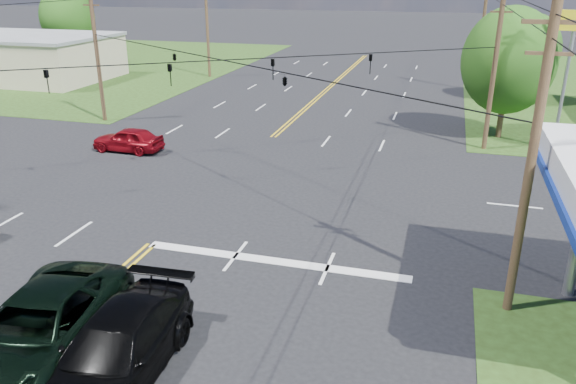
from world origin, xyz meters
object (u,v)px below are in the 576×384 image
(pole_right_far, at_px, (482,31))
(tree_right_b, at_px, (529,49))
(pickup_dkgreen, at_px, (39,328))
(pole_se, at_px, (531,161))
(pole_ne, at_px, (494,67))
(tree_right_a, at_px, (509,61))
(suv_black, at_px, (116,350))
(tree_far_l, at_px, (67,17))
(retail_nw, at_px, (26,59))
(pole_nw, at_px, (97,51))
(pole_left_far, at_px, (207,24))

(pole_right_far, height_order, tree_right_b, pole_right_far)
(pole_right_far, height_order, pickup_dkgreen, pole_right_far)
(pole_se, relative_size, pole_right_far, 0.95)
(pole_ne, relative_size, tree_right_a, 1.16)
(pole_ne, xyz_separation_m, pole_right_far, (0.00, 19.00, 0.25))
(suv_black, bearing_deg, tree_far_l, 123.62)
(pole_ne, distance_m, pickup_dkgreen, 27.33)
(pole_se, xyz_separation_m, suv_black, (-10.00, -6.20, -4.05))
(retail_nw, relative_size, tree_right_a, 1.96)
(retail_nw, xyz_separation_m, pole_ne, (43.00, -13.00, 2.92))
(tree_right_b, bearing_deg, tree_right_a, -101.77)
(pole_se, height_order, suv_black, pole_se)
(tree_right_a, relative_size, pickup_dkgreen, 1.25)
(pole_nw, relative_size, suv_black, 1.59)
(pole_ne, distance_m, tree_right_a, 3.16)
(retail_nw, height_order, tree_right_a, tree_right_a)
(pole_ne, xyz_separation_m, suv_black, (-10.00, -24.20, -4.05))
(pole_ne, height_order, pole_left_far, pole_left_far)
(pole_nw, height_order, tree_right_b, pole_nw)
(pole_nw, distance_m, tree_right_a, 27.17)
(pickup_dkgreen, bearing_deg, pole_left_far, 100.15)
(pole_ne, bearing_deg, pole_se, -90.00)
(pole_se, height_order, pickup_dkgreen, pole_se)
(retail_nw, height_order, tree_right_b, tree_right_b)
(tree_right_a, height_order, pickup_dkgreen, tree_right_a)
(retail_nw, xyz_separation_m, pole_right_far, (43.00, 6.00, 3.17))
(pole_nw, distance_m, pole_ne, 26.00)
(pole_ne, xyz_separation_m, pickup_dkgreen, (-12.50, -23.98, -4.00))
(pole_right_far, relative_size, pickup_dkgreen, 1.53)
(retail_nw, distance_m, pole_se, 53.09)
(pole_se, xyz_separation_m, pickup_dkgreen, (-12.50, -5.98, -4.00))
(pole_left_far, distance_m, tree_right_a, 31.39)
(tree_far_l, bearing_deg, pole_nw, -50.44)
(pole_se, xyz_separation_m, tree_right_a, (1.00, 21.00, -0.05))
(pole_nw, height_order, pole_ne, same)
(retail_nw, bearing_deg, pole_nw, -37.41)
(pole_right_far, xyz_separation_m, pickup_dkgreen, (-12.50, -42.98, -4.26))
(suv_black, bearing_deg, tree_right_b, 68.05)
(pole_nw, distance_m, tree_right_b, 33.10)
(pole_se, xyz_separation_m, tree_right_b, (3.50, 33.00, -0.70))
(pole_right_far, distance_m, tree_right_a, 16.03)
(pole_ne, bearing_deg, pole_left_far, 143.84)
(tree_right_b, bearing_deg, pole_right_far, 131.19)
(pole_se, height_order, pole_ne, same)
(pole_right_far, xyz_separation_m, tree_right_a, (1.00, -16.00, -0.30))
(pickup_dkgreen, bearing_deg, pole_se, 18.26)
(retail_nw, relative_size, tree_right_b, 2.26)
(pickup_dkgreen, height_order, suv_black, pickup_dkgreen)
(pickup_dkgreen, distance_m, suv_black, 2.51)
(pole_left_far, bearing_deg, pole_right_far, 0.00)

